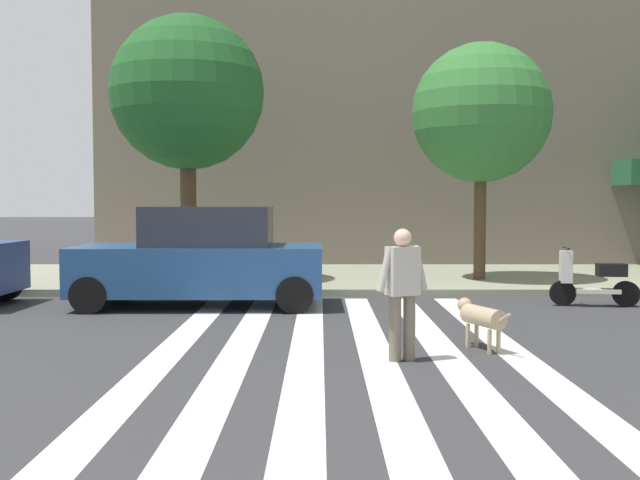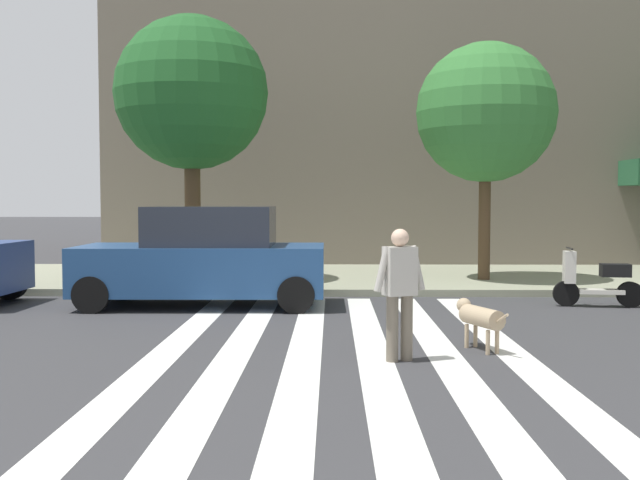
{
  "view_description": "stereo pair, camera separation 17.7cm",
  "coord_description": "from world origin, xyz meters",
  "px_view_note": "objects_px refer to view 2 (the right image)",
  "views": [
    {
      "loc": [
        -0.37,
        -0.9,
        1.99
      ],
      "look_at": [
        -0.33,
        7.84,
        1.52
      ],
      "focal_mm": 41.49,
      "sensor_mm": 36.0,
      "label": 1
    },
    {
      "loc": [
        -0.2,
        -0.89,
        1.99
      ],
      "look_at": [
        -0.33,
        7.84,
        1.52
      ],
      "focal_mm": 41.49,
      "sensor_mm": 36.0,
      "label": 2
    }
  ],
  "objects_px": {
    "parked_scooter": "(598,281)",
    "pedestrian_dog_walker": "(400,287)",
    "street_tree_nearest": "(192,94)",
    "street_tree_middle": "(486,113)",
    "parked_car_behind_first": "(204,259)",
    "dog_on_leash": "(479,317)"
  },
  "relations": [
    {
      "from": "parked_scooter",
      "to": "pedestrian_dog_walker",
      "type": "distance_m",
      "value": 6.29
    },
    {
      "from": "street_tree_nearest",
      "to": "street_tree_middle",
      "type": "bearing_deg",
      "value": 2.46
    },
    {
      "from": "street_tree_nearest",
      "to": "parked_car_behind_first",
      "type": "bearing_deg",
      "value": -75.59
    },
    {
      "from": "parked_scooter",
      "to": "street_tree_nearest",
      "type": "height_order",
      "value": "street_tree_nearest"
    },
    {
      "from": "parked_car_behind_first",
      "to": "street_tree_middle",
      "type": "distance_m",
      "value": 7.5
    },
    {
      "from": "pedestrian_dog_walker",
      "to": "street_tree_middle",
      "type": "bearing_deg",
      "value": 71.54
    },
    {
      "from": "parked_car_behind_first",
      "to": "parked_scooter",
      "type": "relative_size",
      "value": 2.81
    },
    {
      "from": "pedestrian_dog_walker",
      "to": "dog_on_leash",
      "type": "height_order",
      "value": "pedestrian_dog_walker"
    },
    {
      "from": "parked_car_behind_first",
      "to": "street_tree_middle",
      "type": "height_order",
      "value": "street_tree_middle"
    },
    {
      "from": "street_tree_middle",
      "to": "dog_on_leash",
      "type": "distance_m",
      "value": 8.36
    },
    {
      "from": "street_tree_nearest",
      "to": "dog_on_leash",
      "type": "bearing_deg",
      "value": -54.14
    },
    {
      "from": "street_tree_middle",
      "to": "pedestrian_dog_walker",
      "type": "xyz_separation_m",
      "value": [
        -2.7,
        -8.1,
        -3.06
      ]
    },
    {
      "from": "parked_car_behind_first",
      "to": "dog_on_leash",
      "type": "xyz_separation_m",
      "value": [
        4.35,
        -4.02,
        -0.45
      ]
    },
    {
      "from": "street_tree_middle",
      "to": "pedestrian_dog_walker",
      "type": "bearing_deg",
      "value": -108.46
    },
    {
      "from": "street_tree_nearest",
      "to": "pedestrian_dog_walker",
      "type": "relative_size",
      "value": 3.67
    },
    {
      "from": "dog_on_leash",
      "to": "street_tree_nearest",
      "type": "bearing_deg",
      "value": 125.86
    },
    {
      "from": "street_tree_middle",
      "to": "pedestrian_dog_walker",
      "type": "distance_m",
      "value": 9.07
    },
    {
      "from": "parked_car_behind_first",
      "to": "street_tree_middle",
      "type": "relative_size",
      "value": 0.84
    },
    {
      "from": "pedestrian_dog_walker",
      "to": "parked_car_behind_first",
      "type": "bearing_deg",
      "value": 124.39
    },
    {
      "from": "parked_scooter",
      "to": "dog_on_leash",
      "type": "xyz_separation_m",
      "value": [
        -3.01,
        -4.03,
        -0.03
      ]
    },
    {
      "from": "parked_scooter",
      "to": "street_tree_nearest",
      "type": "relative_size",
      "value": 0.27
    },
    {
      "from": "parked_scooter",
      "to": "street_tree_nearest",
      "type": "bearing_deg",
      "value": 159.24
    }
  ]
}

